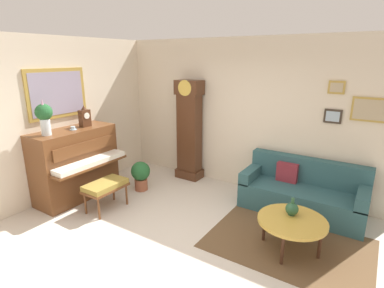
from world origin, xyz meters
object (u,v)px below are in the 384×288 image
at_px(piano, 76,164).
at_px(teacup, 73,128).
at_px(couch, 302,193).
at_px(potted_plant, 141,174).
at_px(mantel_clock, 85,117).
at_px(flower_vase, 44,116).
at_px(green_jug, 292,209).
at_px(grandfather_clock, 189,133).
at_px(coffee_table, 292,221).
at_px(piano_bench, 106,186).

xyz_separation_m(piano, teacup, (0.04, -0.01, 0.65)).
bearing_deg(couch, potted_plant, -163.20).
bearing_deg(teacup, mantel_clock, 96.96).
bearing_deg(flower_vase, green_jug, 16.60).
bearing_deg(grandfather_clock, couch, -4.58).
bearing_deg(coffee_table, piano, -172.27).
xyz_separation_m(teacup, potted_plant, (0.72, 0.83, -0.96)).
bearing_deg(teacup, coffee_table, 7.91).
bearing_deg(teacup, piano, 170.18).
relative_size(flower_vase, green_jug, 2.42).
distance_m(grandfather_clock, green_jug, 2.76).
xyz_separation_m(piano_bench, mantel_clock, (-0.79, 0.33, 1.02)).
relative_size(green_jug, potted_plant, 0.43).
relative_size(couch, potted_plant, 3.39).
height_order(piano, coffee_table, piano).
bearing_deg(mantel_clock, flower_vase, -90.04).
distance_m(flower_vase, green_jug, 3.92).
bearing_deg(piano_bench, teacup, 176.23).
bearing_deg(potted_plant, couch, 16.80).
bearing_deg(green_jug, piano_bench, -166.71).
xyz_separation_m(piano, grandfather_clock, (1.19, 1.85, 0.33)).
height_order(couch, flower_vase, flower_vase).
distance_m(couch, teacup, 3.99).
distance_m(mantel_clock, teacup, 0.32).
distance_m(piano, coffee_table, 3.71).
distance_m(mantel_clock, flower_vase, 0.76).
distance_m(coffee_table, green_jug, 0.17).
relative_size(teacup, potted_plant, 0.21).
distance_m(piano_bench, mantel_clock, 1.33).
bearing_deg(green_jug, flower_vase, -163.40).
distance_m(green_jug, potted_plant, 2.88).
xyz_separation_m(piano_bench, potted_plant, (-0.03, 0.88, -0.08)).
bearing_deg(grandfather_clock, coffee_table, -28.60).
bearing_deg(potted_plant, teacup, -130.95).
bearing_deg(potted_plant, piano_bench, -87.75).
xyz_separation_m(couch, potted_plant, (-2.77, -0.84, 0.01)).
relative_size(couch, flower_vase, 3.28).
xyz_separation_m(coffee_table, green_jug, (-0.04, 0.11, 0.12)).
distance_m(teacup, green_jug, 3.72).
distance_m(piano, couch, 3.91).
bearing_deg(coffee_table, flower_vase, -165.24).
bearing_deg(teacup, green_jug, 9.79).
distance_m(coffee_table, teacup, 3.77).
xyz_separation_m(grandfather_clock, potted_plant, (-0.43, -1.02, -0.64)).
xyz_separation_m(piano, mantel_clock, (0.00, 0.28, 0.79)).
relative_size(coffee_table, mantel_clock, 2.32).
bearing_deg(flower_vase, potted_plant, 59.66).
xyz_separation_m(piano_bench, couch, (2.73, 1.72, -0.09)).
bearing_deg(mantel_clock, teacup, -83.04).
relative_size(piano, couch, 0.76).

